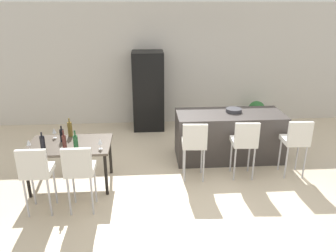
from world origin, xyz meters
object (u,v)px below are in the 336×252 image
Objects in this scene: bar_chair_middle at (245,141)px; wine_bottle_middle at (43,144)px; wine_bottle_corner at (76,143)px; fruit_bowl at (234,110)px; dining_table at (70,148)px; wine_bottle_inner at (64,143)px; wine_bottle_right at (62,135)px; wine_glass_end at (100,141)px; wine_bottle_far at (70,129)px; wine_glass_near at (54,131)px; refrigerator at (148,91)px; bar_chair_left at (194,142)px; wine_glass_left at (28,143)px; dining_chair_far at (79,168)px; dining_chair_near at (36,170)px; bar_chair_right at (296,139)px; kitchen_island at (229,136)px.

bar_chair_middle is 3.23m from wine_bottle_middle.
bar_chair_middle is 2.75m from wine_bottle_corner.
fruit_bowl is at bearing 88.57° from bar_chair_middle.
wine_bottle_corner is at bearing -56.90° from dining_table.
wine_bottle_middle reaches higher than bar_chair_middle.
wine_bottle_right is (-0.12, 0.37, -0.02)m from wine_bottle_inner.
wine_bottle_corner reaches higher than wine_glass_end.
wine_bottle_corner is 0.48m from wine_bottle_right.
wine_bottle_far is 0.98× the size of wine_bottle_middle.
dining_table is at bearing 88.80° from wine_bottle_inner.
refrigerator is (1.60, 2.35, 0.06)m from wine_glass_near.
wine_bottle_corner reaches higher than bar_chair_left.
wine_glass_near is at bearing 60.42° from wine_glass_left.
wine_glass_end is (0.23, 0.55, 0.17)m from dining_chair_far.
wine_glass_near is at bearing 87.65° from wine_bottle_middle.
bar_chair_left is 1.92m from dining_chair_far.
dining_chair_near is at bearing -119.11° from wine_bottle_inner.
dining_table is (-2.89, -0.03, -0.03)m from bar_chair_middle.
wine_bottle_far is 0.69m from wine_bottle_middle.
fruit_bowl is (2.96, 0.56, 0.09)m from wine_bottle_far.
bar_chair_right and dining_chair_far have the same top height.
fruit_bowl is at bearing 22.69° from wine_bottle_corner.
wine_glass_end is at bearing 33.73° from dining_chair_near.
wine_bottle_middle reaches higher than dining_chair_far.
dining_table is at bearing -179.52° from bar_chair_right.
dining_chair_far is 0.62m from wine_glass_end.
dining_table is at bearing -82.67° from wine_bottle_far.
dining_chair_far reaches higher than wine_glass_near.
bar_chair_left and bar_chair_right have the same top height.
wine_bottle_far is at bearing 77.18° from dining_chair_near.
wine_bottle_far is at bearing 106.99° from dining_chair_far.
wine_bottle_middle is (-3.15, -1.13, 0.41)m from kitchen_island.
wine_bottle_right is 1.54× the size of wine_glass_near.
wine_bottle_inner is at bearing -61.72° from wine_glass_near.
wine_bottle_right is at bearing 128.26° from wine_bottle_corner.
bar_chair_left is 1.26m from fruit_bowl.
dining_chair_near is 3.24× the size of wine_bottle_corner.
wine_glass_left is at bearing -162.56° from fruit_bowl.
wine_bottle_corner reaches higher than bar_chair_right.
dining_chair_near reaches higher than wine_glass_end.
bar_chair_left is 2.35m from wine_glass_near.
dining_table is (-3.79, -0.03, -0.03)m from bar_chair_right.
wine_bottle_right is 0.89× the size of fruit_bowl.
wine_bottle_right is 1.54× the size of wine_glass_left.
bar_chair_left reaches higher than fruit_bowl.
wine_glass_left is (-0.52, -0.53, -0.01)m from wine_bottle_far.
bar_chair_right reaches higher than wine_glass_near.
refrigerator is at bearing 73.40° from dining_chair_far.
fruit_bowl is at bearing 17.14° from dining_table.
bar_chair_left is (-0.79, -0.80, 0.24)m from kitchen_island.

